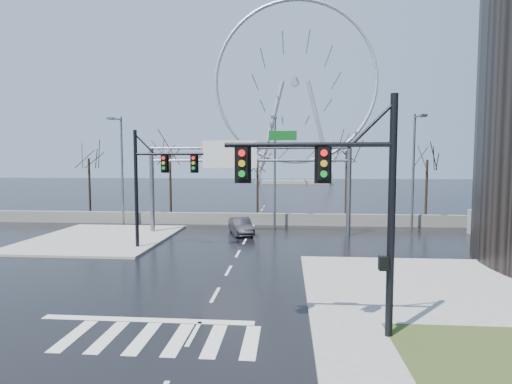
# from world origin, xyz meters

# --- Properties ---
(ground) EXTENTS (260.00, 260.00, 0.00)m
(ground) POSITION_xyz_m (0.00, 0.00, 0.00)
(ground) COLOR black
(ground) RESTS_ON ground
(sidewalk_right_ext) EXTENTS (12.00, 10.00, 0.15)m
(sidewalk_right_ext) POSITION_xyz_m (10.00, 2.00, 0.07)
(sidewalk_right_ext) COLOR gray
(sidewalk_right_ext) RESTS_ON ground
(sidewalk_far) EXTENTS (10.00, 12.00, 0.15)m
(sidewalk_far) POSITION_xyz_m (-11.00, 12.00, 0.07)
(sidewalk_far) COLOR gray
(sidewalk_far) RESTS_ON ground
(grass_strip) EXTENTS (5.00, 4.00, 0.02)m
(grass_strip) POSITION_xyz_m (9.00, -5.00, 0.15)
(grass_strip) COLOR #35411B
(grass_strip) RESTS_ON sidewalk_near
(barrier_wall) EXTENTS (52.00, 0.50, 1.10)m
(barrier_wall) POSITION_xyz_m (0.00, 20.00, 0.55)
(barrier_wall) COLOR slate
(barrier_wall) RESTS_ON ground
(signal_mast_near) EXTENTS (5.52, 0.41, 8.00)m
(signal_mast_near) POSITION_xyz_m (5.14, -4.04, 4.87)
(signal_mast_near) COLOR black
(signal_mast_near) RESTS_ON ground
(signal_mast_far) EXTENTS (4.72, 0.41, 8.00)m
(signal_mast_far) POSITION_xyz_m (-5.87, 8.96, 4.83)
(signal_mast_far) COLOR black
(signal_mast_far) RESTS_ON ground
(sign_gantry) EXTENTS (16.36, 0.40, 7.60)m
(sign_gantry) POSITION_xyz_m (-0.38, 14.96, 5.18)
(sign_gantry) COLOR slate
(sign_gantry) RESTS_ON ground
(streetlight_left) EXTENTS (0.50, 2.55, 10.00)m
(streetlight_left) POSITION_xyz_m (-12.00, 18.16, 5.89)
(streetlight_left) COLOR slate
(streetlight_left) RESTS_ON ground
(streetlight_mid) EXTENTS (0.50, 2.55, 10.00)m
(streetlight_mid) POSITION_xyz_m (2.00, 18.16, 5.89)
(streetlight_mid) COLOR slate
(streetlight_mid) RESTS_ON ground
(streetlight_right) EXTENTS (0.50, 2.55, 10.00)m
(streetlight_right) POSITION_xyz_m (14.00, 18.16, 5.89)
(streetlight_right) COLOR slate
(streetlight_right) RESTS_ON ground
(tree_far_left) EXTENTS (3.50, 3.50, 7.00)m
(tree_far_left) POSITION_xyz_m (-18.00, 24.00, 5.57)
(tree_far_left) COLOR black
(tree_far_left) RESTS_ON ground
(tree_left) EXTENTS (3.75, 3.75, 7.50)m
(tree_left) POSITION_xyz_m (-9.00, 23.50, 5.98)
(tree_left) COLOR black
(tree_left) RESTS_ON ground
(tree_center) EXTENTS (3.25, 3.25, 6.50)m
(tree_center) POSITION_xyz_m (0.00, 24.50, 5.17)
(tree_center) COLOR black
(tree_center) RESTS_ON ground
(tree_right) EXTENTS (3.90, 3.90, 7.80)m
(tree_right) POSITION_xyz_m (9.00, 23.50, 6.22)
(tree_right) COLOR black
(tree_right) RESTS_ON ground
(tree_far_right) EXTENTS (3.40, 3.40, 6.80)m
(tree_far_right) POSITION_xyz_m (17.00, 24.00, 5.41)
(tree_far_right) COLOR black
(tree_far_right) RESTS_ON ground
(ferris_wheel) EXTENTS (45.00, 6.00, 50.91)m
(ferris_wheel) POSITION_xyz_m (5.00, 95.00, 26.13)
(ferris_wheel) COLOR gray
(ferris_wheel) RESTS_ON ground
(car) EXTENTS (2.65, 4.38, 1.36)m
(car) POSITION_xyz_m (-0.61, 14.85, 0.68)
(car) COLOR black
(car) RESTS_ON ground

